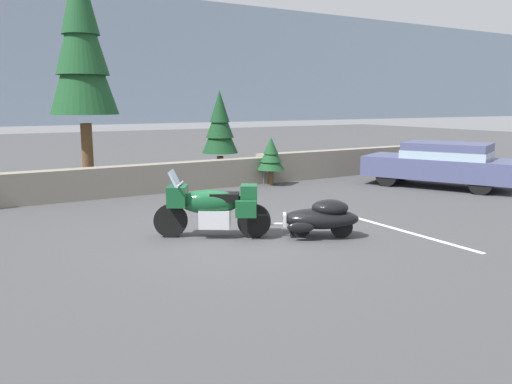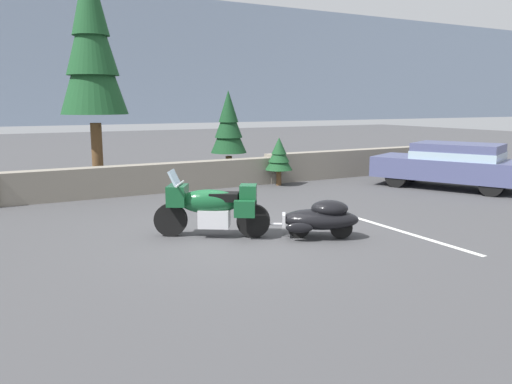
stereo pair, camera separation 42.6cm
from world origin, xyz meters
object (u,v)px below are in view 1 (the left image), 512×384
object	(u,v)px
touring_motorcycle	(212,206)
pine_tree_tall	(81,42)
sedan_at_right_edge	(441,163)
car_shaped_trailer	(321,217)
pine_tree_secondary	(220,125)

from	to	relation	value
touring_motorcycle	pine_tree_tall	world-z (taller)	pine_tree_tall
sedan_at_right_edge	pine_tree_tall	size ratio (longest dim) A/B	0.69
touring_motorcycle	sedan_at_right_edge	bearing A→B (deg)	11.66
car_shaped_trailer	pine_tree_secondary	size ratio (longest dim) A/B	0.68
pine_tree_tall	pine_tree_secondary	xyz separation A→B (m)	(4.10, -0.86, -2.48)
touring_motorcycle	car_shaped_trailer	size ratio (longest dim) A/B	0.99
touring_motorcycle	pine_tree_tall	bearing A→B (deg)	95.94
pine_tree_secondary	sedan_at_right_edge	bearing A→B (deg)	-38.67
sedan_at_right_edge	pine_tree_tall	world-z (taller)	pine_tree_tall
sedan_at_right_edge	pine_tree_secondary	distance (m)	7.18
pine_tree_tall	pine_tree_secondary	size ratio (longest dim) A/B	2.30
touring_motorcycle	sedan_at_right_edge	xyz separation A→B (m)	(8.89, 1.84, 0.15)
pine_tree_tall	pine_tree_secondary	world-z (taller)	pine_tree_tall
sedan_at_right_edge	pine_tree_secondary	bearing A→B (deg)	141.33
sedan_at_right_edge	pine_tree_secondary	size ratio (longest dim) A/B	1.59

